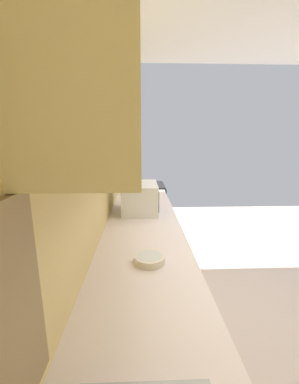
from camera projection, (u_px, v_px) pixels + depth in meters
name	position (u px, v px, depth m)	size (l,w,h in m)	color
ground_plane	(258.00, 311.00, 2.22)	(6.77, 6.77, 0.00)	beige
wall_back	(96.00, 168.00, 1.86)	(4.35, 0.12, 2.75)	#ECC879
counter_run	(143.00, 301.00, 1.71)	(3.45, 0.64, 0.89)	beige
upper_cabinets	(115.00, 107.00, 1.39)	(1.94, 0.30, 0.59)	beige
oven_range	(143.00, 212.00, 3.66)	(0.59, 0.67, 1.07)	black
microwave	(140.00, 198.00, 2.30)	(0.44, 0.35, 0.28)	white
bowl	(150.00, 258.00, 1.38)	(0.19, 0.19, 0.04)	silver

